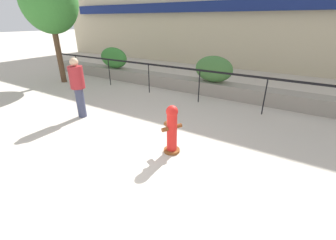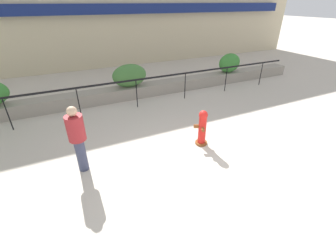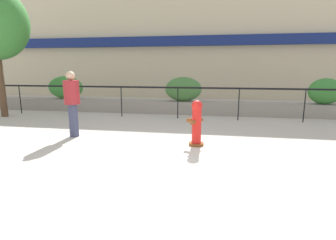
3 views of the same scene
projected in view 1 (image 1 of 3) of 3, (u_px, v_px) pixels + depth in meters
ground_plane at (86, 177)px, 4.16m from camera, size 120.00×120.00×0.00m
planter_wall_low at (211, 88)px, 8.71m from camera, size 18.00×0.70×0.50m
fence_railing_segment at (200, 73)px, 7.54m from camera, size 15.00×0.05×1.15m
hedge_bush_0 at (114, 58)px, 10.85m from camera, size 1.59×0.62×0.97m
hedge_bush_1 at (214, 69)px, 8.38m from camera, size 1.46×0.70×0.96m
fire_hydrant at (172, 129)px, 4.74m from camera, size 0.48×0.47×1.08m
street_tree at (49, 1)px, 9.17m from camera, size 2.43×2.19×4.65m
pedestrian at (78, 84)px, 6.36m from camera, size 0.50×0.50×1.73m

